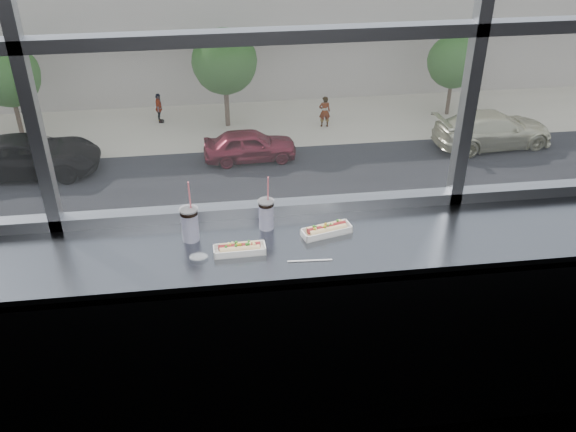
{
  "coord_description": "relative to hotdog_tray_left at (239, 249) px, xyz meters",
  "views": [
    {
      "loc": [
        -0.22,
        -1.24,
        2.82
      ],
      "look_at": [
        0.1,
        1.23,
        1.25
      ],
      "focal_mm": 40.0,
      "sensor_mm": 36.0,
      "label": 1
    }
  ],
  "objects": [
    {
      "name": "car_near_d",
      "position": [
        7.92,
        16.33,
        -10.95
      ],
      "size": [
        3.05,
        6.78,
        2.22
      ],
      "primitive_type": "imported",
      "rotation": [
        0.0,
        0.0,
        1.61
      ],
      "color": "white",
      "rests_on": "street_asphalt"
    },
    {
      "name": "street_asphalt",
      "position": [
        0.13,
        20.33,
        -12.09
      ],
      "size": [
        80.0,
        10.0,
        0.06
      ],
      "primitive_type": "cube",
      "color": "black",
      "rests_on": "plaza_ground"
    },
    {
      "name": "plaza_ground",
      "position": [
        0.13,
        43.83,
        -12.12
      ],
      "size": [
        120.0,
        120.0,
        0.0
      ],
      "primitive_type": "plane",
      "color": "#ACA48B",
      "rests_on": "ground"
    },
    {
      "name": "pedestrian_c",
      "position": [
        5.66,
        27.58,
        -11.1
      ],
      "size": [
        0.87,
        0.65,
        1.96
      ],
      "primitive_type": "imported",
      "rotation": [
        0.0,
        0.0,
        3.14
      ],
      "color": "#66605B",
      "rests_on": "far_sidewalk"
    },
    {
      "name": "far_building",
      "position": [
        0.13,
        38.33,
        -8.12
      ],
      "size": [
        50.0,
        14.0,
        8.0
      ],
      "primitive_type": "cube",
      "color": "#A49B8F",
      "rests_on": "plaza_ground"
    },
    {
      "name": "car_near_b",
      "position": [
        -6.14,
        16.33,
        -11.06
      ],
      "size": [
        2.55,
        6.06,
        2.02
      ],
      "primitive_type": "imported",
      "rotation": [
        0.0,
        0.0,
        1.58
      ],
      "color": "black",
      "rests_on": "street_asphalt"
    },
    {
      "name": "loose_straw",
      "position": [
        0.31,
        -0.11,
        -0.02
      ],
      "size": [
        0.2,
        0.02,
        0.01
      ],
      "primitive_type": "cylinder",
      "rotation": [
        0.0,
        1.57,
        -0.06
      ],
      "color": "white",
      "rests_on": "counter"
    },
    {
      "name": "tree_left",
      "position": [
        -9.54,
        28.33,
        -8.93
      ],
      "size": [
        3.02,
        3.02,
        4.71
      ],
      "color": "#47382B",
      "rests_on": "far_sidewalk"
    },
    {
      "name": "hotdog_tray_right",
      "position": [
        0.42,
        0.1,
        0.0
      ],
      "size": [
        0.25,
        0.14,
        0.06
      ],
      "rotation": [
        0.0,
        0.0,
        0.25
      ],
      "color": "white",
      "rests_on": "counter"
    },
    {
      "name": "wrapper",
      "position": [
        -0.19,
        -0.02,
        -0.01
      ],
      "size": [
        0.09,
        0.07,
        0.02
      ],
      "primitive_type": "ellipsoid",
      "color": "silver",
      "rests_on": "counter"
    },
    {
      "name": "car_near_c",
      "position": [
        1.77,
        16.33,
        -11.12
      ],
      "size": [
        2.43,
        5.67,
        1.88
      ],
      "primitive_type": "imported",
      "rotation": [
        0.0,
        0.0,
        1.58
      ],
      "color": "maroon",
      "rests_on": "street_asphalt"
    },
    {
      "name": "soda_cup_right",
      "position": [
        0.14,
        0.19,
        0.06
      ],
      "size": [
        0.08,
        0.08,
        0.29
      ],
      "color": "white",
      "rests_on": "counter"
    },
    {
      "name": "counter",
      "position": [
        0.13,
        0.05,
        -0.05
      ],
      "size": [
        6.0,
        0.55,
        0.06
      ],
      "primitive_type": "cube",
      "color": "slate",
      "rests_on": "ground"
    },
    {
      "name": "car_far_b",
      "position": [
        1.59,
        24.33,
        -11.1
      ],
      "size": [
        2.61,
        5.89,
        1.94
      ],
      "primitive_type": "imported",
      "rotation": [
        0.0,
        0.0,
        1.6
      ],
      "color": "maroon",
      "rests_on": "street_asphalt"
    },
    {
      "name": "car_far_c",
      "position": [
        13.31,
        24.33,
        -10.95
      ],
      "size": [
        3.4,
        6.93,
        2.24
      ],
      "primitive_type": "imported",
      "rotation": [
        0.0,
        0.0,
        1.66
      ],
      "color": "beige",
      "rests_on": "street_asphalt"
    },
    {
      "name": "tree_right",
      "position": [
        12.49,
        28.33,
        -9.2
      ],
      "size": [
        2.75,
        2.75,
        4.3
      ],
      "color": "#47382B",
      "rests_on": "far_sidewalk"
    },
    {
      "name": "hotdog_tray_left",
      "position": [
        0.0,
        0.0,
        0.0
      ],
      "size": [
        0.24,
        0.08,
        0.06
      ],
      "rotation": [
        0.0,
        0.0,
        0.02
      ],
      "color": "white",
      "rests_on": "counter"
    },
    {
      "name": "car_far_a",
      "position": [
        -8.19,
        24.33,
        -10.94
      ],
      "size": [
        3.04,
        6.82,
        2.24
      ],
      "primitive_type": "imported",
      "rotation": [
        0.0,
        0.0,
        1.54
      ],
      "color": "black",
      "rests_on": "street_asphalt"
    },
    {
      "name": "soda_cup_left",
      "position": [
        -0.22,
        0.14,
        0.07
      ],
      "size": [
        0.09,
        0.09,
        0.32
      ],
      "color": "white",
      "rests_on": "counter"
    },
    {
      "name": "wall_back_lower",
      "position": [
        0.13,
        0.33,
        -0.57
      ],
      "size": [
        6.0,
        0.0,
        6.0
      ],
      "primitive_type": "plane",
      "rotation": [
        1.57,
        0.0,
        0.0
      ],
      "color": "black",
      "rests_on": "ground"
    },
    {
      "name": "tree_center",
      "position": [
        0.73,
        28.33,
        -8.69
      ],
      "size": [
        3.24,
        3.24,
        5.06
      ],
      "color": "#47382B",
      "rests_on": "far_sidewalk"
    },
    {
      "name": "far_sidewalk",
      "position": [
        0.13,
        28.33,
        -12.1
      ],
      "size": [
        80.0,
        6.0,
        0.04
      ],
      "primitive_type": "cube",
      "color": "#ACA48B",
      "rests_on": "plaza_ground"
    },
    {
      "name": "pedestrian_b",
      "position": [
        -2.75,
        29.17,
        -11.14
      ],
      "size": [
        0.63,
        0.84,
        1.89
      ],
      "primitive_type": "imported",
      "rotation": [
        0.0,
        0.0,
        1.57
      ],
      "color": "#66605B",
      "rests_on": "far_sidewalk"
    },
    {
      "name": "counter_fascia",
      "position": [
        0.13,
        -0.2,
        -0.57
      ],
      "size": [
        6.0,
        0.04,
        1.04
      ],
      "primitive_type": "cube",
      "color": "slate",
      "rests_on": "ground"
    }
  ]
}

